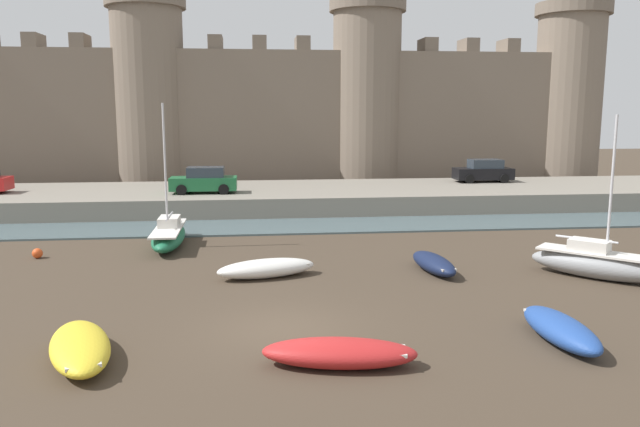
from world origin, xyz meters
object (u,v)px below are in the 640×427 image
at_px(car_quay_centre_east, 484,171).
at_px(mooring_buoy_near_shore, 37,253).
at_px(rowboat_midflat_centre, 80,347).
at_px(car_quay_east, 204,181).
at_px(rowboat_midflat_left, 560,329).
at_px(sailboat_foreground_left, 169,235).
at_px(rowboat_midflat_right, 267,268).
at_px(rowboat_foreground_centre, 434,263).
at_px(sailboat_near_channel_right, 598,263).
at_px(rowboat_foreground_right, 340,352).

bearing_deg(car_quay_centre_east, mooring_buoy_near_shore, -149.25).
xyz_separation_m(rowboat_midflat_centre, car_quay_east, (1.56, 23.36, 1.65)).
bearing_deg(rowboat_midflat_left, mooring_buoy_near_shore, 145.96).
bearing_deg(sailboat_foreground_left, rowboat_midflat_right, -53.63).
bearing_deg(mooring_buoy_near_shore, rowboat_foreground_centre, -14.23).
bearing_deg(rowboat_foreground_centre, rowboat_midflat_left, -80.67).
relative_size(rowboat_midflat_right, rowboat_foreground_centre, 1.15).
bearing_deg(rowboat_midflat_right, mooring_buoy_near_shore, 156.69).
height_order(car_quay_east, car_quay_centre_east, same).
bearing_deg(sailboat_near_channel_right, sailboat_foreground_left, 156.02).
bearing_deg(car_quay_east, rowboat_midflat_centre, -93.81).
bearing_deg(car_quay_east, car_quay_centre_east, 11.34).
distance_m(rowboat_midflat_left, rowboat_foreground_centre, 7.91).
bearing_deg(car_quay_centre_east, rowboat_foreground_centre, -115.81).
bearing_deg(rowboat_midflat_centre, mooring_buoy_near_shore, 112.26).
distance_m(rowboat_midflat_centre, car_quay_east, 23.47).
xyz_separation_m(sailboat_near_channel_right, car_quay_centre_east, (3.52, 21.22, 1.43)).
relative_size(sailboat_near_channel_right, car_quay_centre_east, 1.51).
height_order(sailboat_foreground_left, car_quay_east, sailboat_foreground_left).
distance_m(rowboat_foreground_centre, car_quay_centre_east, 21.85).
height_order(rowboat_foreground_right, rowboat_midflat_left, rowboat_midflat_left).
height_order(sailboat_near_channel_right, mooring_buoy_near_shore, sailboat_near_channel_right).
bearing_deg(sailboat_foreground_left, rowboat_midflat_left, -48.11).
relative_size(mooring_buoy_near_shore, car_quay_centre_east, 0.11).
distance_m(rowboat_midflat_left, sailboat_foreground_left, 18.50).
bearing_deg(car_quay_east, rowboat_midflat_left, -64.24).
relative_size(rowboat_midflat_left, rowboat_foreground_centre, 1.03).
relative_size(rowboat_foreground_centre, car_quay_centre_east, 0.86).
relative_size(rowboat_foreground_right, sailboat_foreground_left, 0.61).
height_order(rowboat_midflat_centre, mooring_buoy_near_shore, rowboat_midflat_centre).
xyz_separation_m(rowboat_foreground_right, car_quay_centre_east, (14.52, 28.35, 1.66)).
height_order(sailboat_near_channel_right, car_quay_centre_east, sailboat_near_channel_right).
xyz_separation_m(rowboat_midflat_right, car_quay_centre_east, (16.12, 19.67, 1.66)).
bearing_deg(rowboat_foreground_right, mooring_buoy_near_shore, 131.48).
bearing_deg(sailboat_foreground_left, rowboat_foreground_right, -67.70).
distance_m(mooring_buoy_near_shore, car_quay_east, 13.30).
relative_size(sailboat_foreground_left, mooring_buoy_near_shore, 15.10).
height_order(mooring_buoy_near_shore, car_quay_centre_east, car_quay_centre_east).
height_order(sailboat_foreground_left, mooring_buoy_near_shore, sailboat_foreground_left).
xyz_separation_m(rowboat_foreground_right, sailboat_near_channel_right, (11.00, 7.13, 0.24)).
distance_m(rowboat_foreground_right, sailboat_foreground_left, 15.90).
bearing_deg(sailboat_near_channel_right, rowboat_foreground_centre, 164.86).
xyz_separation_m(sailboat_foreground_left, mooring_buoy_near_shore, (-5.39, -1.79, -0.34)).
relative_size(sailboat_foreground_left, rowboat_midflat_right, 1.65).
distance_m(rowboat_foreground_right, car_quay_centre_east, 31.90).
bearing_deg(rowboat_midflat_centre, sailboat_near_channel_right, 19.00).
bearing_deg(rowboat_foreground_right, sailboat_near_channel_right, 32.96).
distance_m(rowboat_midflat_right, sailboat_near_channel_right, 12.69).
height_order(rowboat_midflat_left, sailboat_near_channel_right, sailboat_near_channel_right).
distance_m(rowboat_midflat_right, car_quay_east, 16.20).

